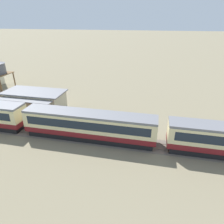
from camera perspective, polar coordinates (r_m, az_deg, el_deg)
The scene contains 4 objects.
ground_plane at distance 29.11m, azimuth 3.39°, elevation -8.69°, with size 600.00×600.00×0.00m, color #7A7056.
passenger_train at distance 28.94m, azimuth -6.05°, elevation -3.62°, with size 60.76×3.19×4.20m.
railway_track at distance 29.40m, azimuth 0.05°, elevation -8.25°, with size 109.44×3.60×0.04m.
station_building at distance 41.40m, azimuth -21.02°, elevation 3.17°, with size 11.54×6.81×3.66m.
Camera 1 is at (3.55, -23.92, 16.20)m, focal length 32.00 mm.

